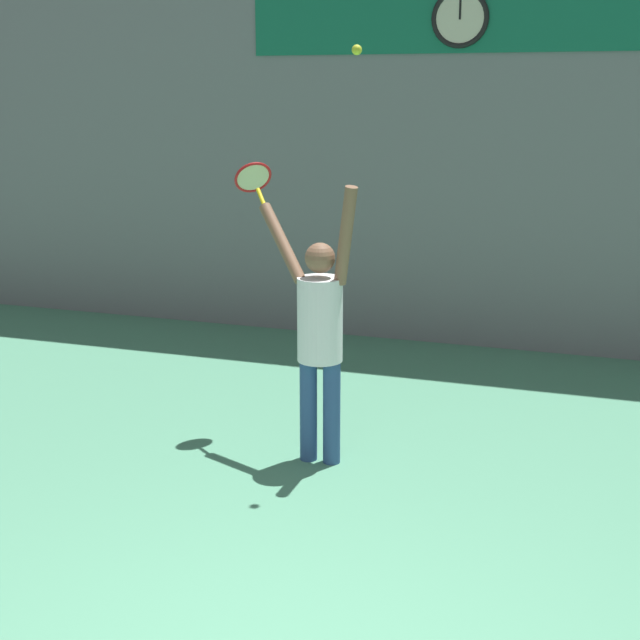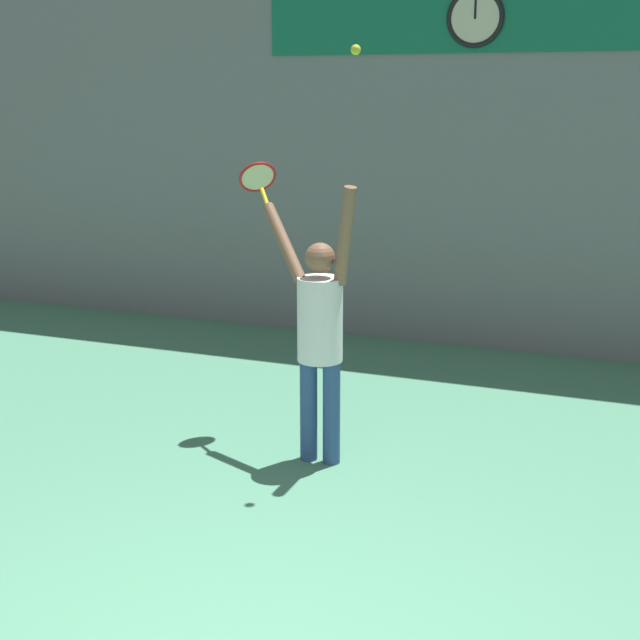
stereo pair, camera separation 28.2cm
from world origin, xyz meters
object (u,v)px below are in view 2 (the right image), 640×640
scoreboard_clock (475,18)px  tennis_racket (258,179)px  tennis_player (319,328)px  tennis_ball (356,50)px

scoreboard_clock → tennis_racket: scoreboard_clock is taller
tennis_player → tennis_racket: bearing=144.0°
tennis_racket → tennis_ball: bearing=-30.7°
scoreboard_clock → tennis_player: scoreboard_clock is taller
scoreboard_clock → tennis_racket: (-1.04, -2.95, -1.38)m
tennis_player → tennis_racket: 1.34m
scoreboard_clock → tennis_racket: size_ratio=1.49×
tennis_ball → tennis_racket: bearing=149.3°
tennis_racket → tennis_player: bearing=-36.0°
scoreboard_clock → tennis_ball: scoreboard_clock is taller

